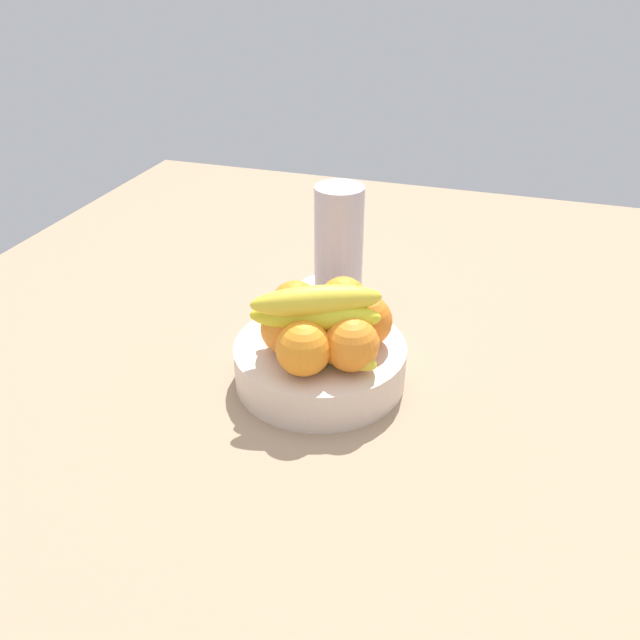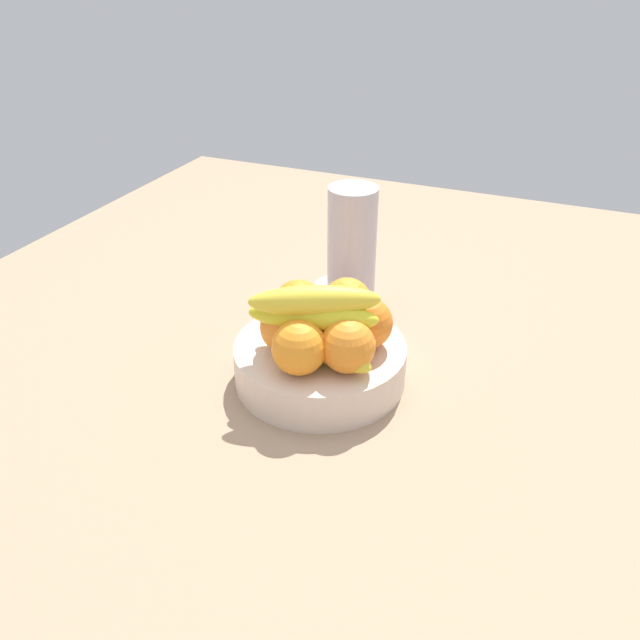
% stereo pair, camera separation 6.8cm
% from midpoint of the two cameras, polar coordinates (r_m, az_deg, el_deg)
% --- Properties ---
extents(ground_plane, '(1.80, 1.40, 0.03)m').
position_cam_midpoint_polar(ground_plane, '(0.92, -0.43, -6.89)').
color(ground_plane, '#A28265').
extents(fruit_bowl, '(0.24, 0.24, 0.06)m').
position_cam_midpoint_polar(fruit_bowl, '(0.92, 2.14, -3.75)').
color(fruit_bowl, beige).
rests_on(fruit_bowl, ground_plane).
extents(orange_front_left, '(0.07, 0.07, 0.07)m').
position_cam_midpoint_polar(orange_front_left, '(0.93, 4.47, 1.47)').
color(orange_front_left, orange).
rests_on(orange_front_left, fruit_bowl).
extents(orange_front_right, '(0.07, 0.07, 0.07)m').
position_cam_midpoint_polar(orange_front_right, '(0.92, 0.23, 1.30)').
color(orange_front_right, orange).
rests_on(orange_front_right, fruit_bowl).
extents(orange_center, '(0.07, 0.07, 0.07)m').
position_cam_midpoint_polar(orange_center, '(0.87, -0.70, -0.65)').
color(orange_center, orange).
rests_on(orange_center, fruit_bowl).
extents(orange_back_left, '(0.07, 0.07, 0.07)m').
position_cam_midpoint_polar(orange_back_left, '(0.83, 0.52, -2.47)').
color(orange_back_left, orange).
rests_on(orange_back_left, fruit_bowl).
extents(orange_back_right, '(0.07, 0.07, 0.07)m').
position_cam_midpoint_polar(orange_back_right, '(0.84, 4.85, -2.20)').
color(orange_back_right, orange).
rests_on(orange_back_right, fruit_bowl).
extents(orange_top_stack, '(0.07, 0.07, 0.07)m').
position_cam_midpoint_polar(orange_top_stack, '(0.89, 6.28, -0.31)').
color(orange_top_stack, orange).
rests_on(orange_top_stack, fruit_bowl).
extents(banana_bunch, '(0.11, 0.18, 0.11)m').
position_cam_midpoint_polar(banana_bunch, '(0.85, 1.97, -0.27)').
color(banana_bunch, yellow).
rests_on(banana_bunch, fruit_bowl).
extents(thermos_tumbler, '(0.08, 0.08, 0.20)m').
position_cam_midpoint_polar(thermos_tumbler, '(1.09, 4.60, 6.47)').
color(thermos_tumbler, '#B6AFBE').
rests_on(thermos_tumbler, ground_plane).
extents(jar_lid, '(0.06, 0.06, 0.01)m').
position_cam_midpoint_polar(jar_lid, '(1.16, 2.86, 2.88)').
color(jar_lid, white).
rests_on(jar_lid, ground_plane).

